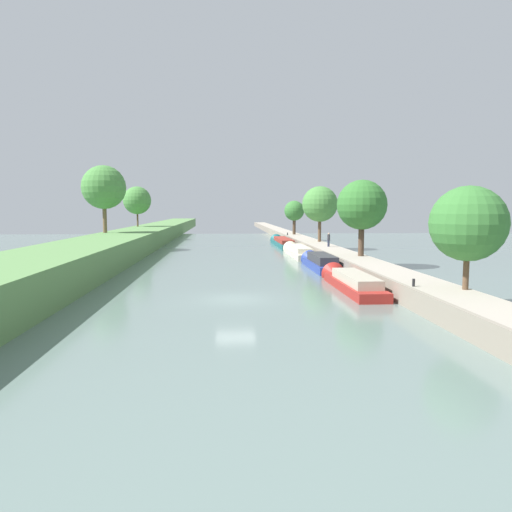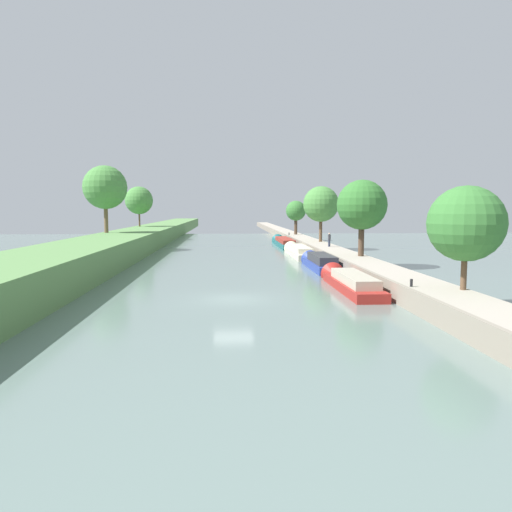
{
  "view_description": "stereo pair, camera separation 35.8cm",
  "coord_description": "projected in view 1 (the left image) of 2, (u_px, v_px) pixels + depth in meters",
  "views": [
    {
      "loc": [
        -0.74,
        -29.53,
        5.67
      ],
      "look_at": [
        2.5,
        17.38,
        1.0
      ],
      "focal_mm": 33.29,
      "sensor_mm": 36.0,
      "label": 1
    },
    {
      "loc": [
        -0.39,
        -29.56,
        5.67
      ],
      "look_at": [
        2.5,
        17.38,
        1.0
      ],
      "focal_mm": 33.29,
      "sensor_mm": 36.0,
      "label": 2
    }
  ],
  "objects": [
    {
      "name": "tree_rightbank_near",
      "position": [
        468.0,
        224.0,
        26.08
      ],
      "size": [
        4.17,
        4.17,
        5.76
      ],
      "color": "brown",
      "rests_on": "right_towpath"
    },
    {
      "name": "left_grassy_bank",
      "position": [
        11.0,
        282.0,
        28.87
      ],
      "size": [
        7.41,
        260.0,
        2.52
      ],
      "color": "#5B894C",
      "rests_on": "ground_plane"
    },
    {
      "name": "narrowboat_blue",
      "position": [
        319.0,
        262.0,
        45.5
      ],
      "size": [
        2.04,
        10.31,
        2.08
      ],
      "color": "#283D93",
      "rests_on": "ground_plane"
    },
    {
      "name": "stone_quay",
      "position": [
        388.0,
        288.0,
        30.54
      ],
      "size": [
        0.25,
        260.0,
        1.24
      ],
      "color": "gray",
      "rests_on": "ground_plane"
    },
    {
      "name": "right_towpath",
      "position": [
        414.0,
        288.0,
        30.66
      ],
      "size": [
        3.21,
        260.0,
        1.19
      ],
      "color": "#A89E8E",
      "rests_on": "ground_plane"
    },
    {
      "name": "person_walking",
      "position": [
        329.0,
        239.0,
        56.53
      ],
      "size": [
        0.34,
        0.34,
        1.66
      ],
      "color": "#282D42",
      "rests_on": "right_towpath"
    },
    {
      "name": "tree_leftbank_downstream",
      "position": [
        104.0,
        187.0,
        62.31
      ],
      "size": [
        5.73,
        5.73,
        8.86
      ],
      "color": "brown",
      "rests_on": "left_grassy_bank"
    },
    {
      "name": "narrowboat_cream",
      "position": [
        298.0,
        251.0,
        58.01
      ],
      "size": [
        2.06,
        13.45,
        1.96
      ],
      "color": "beige",
      "rests_on": "ground_plane"
    },
    {
      "name": "mooring_bollard_far",
      "position": [
        287.0,
        234.0,
        81.23
      ],
      "size": [
        0.16,
        0.16,
        0.45
      ],
      "color": "black",
      "rests_on": "right_towpath"
    },
    {
      "name": "ground_plane",
      "position": [
        236.0,
        299.0,
        29.93
      ],
      "size": [
        160.0,
        160.0,
        0.0
      ],
      "primitive_type": "plane",
      "color": "slate"
    },
    {
      "name": "tree_rightbank_midnear",
      "position": [
        362.0,
        205.0,
        44.81
      ],
      "size": [
        4.72,
        4.72,
        7.23
      ],
      "color": "#4C3828",
      "rests_on": "right_towpath"
    },
    {
      "name": "mooring_bollard_near",
      "position": [
        414.0,
        283.0,
        27.45
      ],
      "size": [
        0.16,
        0.16,
        0.45
      ],
      "color": "black",
      "rests_on": "right_towpath"
    },
    {
      "name": "narrowboat_red",
      "position": [
        350.0,
        281.0,
        34.03
      ],
      "size": [
        2.08,
        11.16,
        1.97
      ],
      "color": "maroon",
      "rests_on": "ground_plane"
    },
    {
      "name": "tree_rightbank_midfar",
      "position": [
        320.0,
        204.0,
        64.6
      ],
      "size": [
        4.85,
        4.85,
        7.57
      ],
      "color": "brown",
      "rests_on": "right_towpath"
    },
    {
      "name": "tree_rightbank_far",
      "position": [
        294.0,
        211.0,
        83.44
      ],
      "size": [
        3.52,
        3.52,
        5.94
      ],
      "color": "#4C3828",
      "rests_on": "right_towpath"
    },
    {
      "name": "tree_leftbank_upstream",
      "position": [
        137.0,
        200.0,
        84.98
      ],
      "size": [
        4.97,
        4.97,
        7.18
      ],
      "color": "brown",
      "rests_on": "left_grassy_bank"
    },
    {
      "name": "narrowboat_teal",
      "position": [
        282.0,
        242.0,
        73.64
      ],
      "size": [
        2.17,
        17.07,
        2.06
      ],
      "color": "#195B60",
      "rests_on": "ground_plane"
    }
  ]
}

